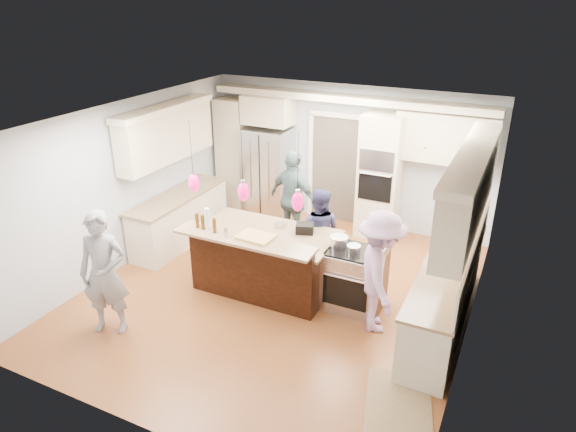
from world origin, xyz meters
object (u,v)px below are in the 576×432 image
(refrigerator, at_px, (268,172))
(kitchen_island, at_px, (266,259))
(person_bar_end, at_px, (104,273))
(island_range, at_px, (355,279))
(person_far_left, at_px, (319,232))

(refrigerator, bearing_deg, kitchen_island, -63.12)
(refrigerator, relative_size, person_bar_end, 1.03)
(island_range, bearing_deg, person_far_left, 140.71)
(person_bar_end, distance_m, person_far_left, 3.29)
(person_bar_end, relative_size, person_far_left, 1.19)
(refrigerator, distance_m, person_bar_end, 4.44)
(kitchen_island, bearing_deg, refrigerator, 116.88)
(island_range, relative_size, person_far_left, 0.63)
(island_range, bearing_deg, kitchen_island, -176.91)
(person_far_left, bearing_deg, island_range, 134.64)
(refrigerator, height_order, person_far_left, refrigerator)
(kitchen_island, xyz_separation_m, person_bar_end, (-1.39, -1.87, 0.39))
(kitchen_island, bearing_deg, island_range, 3.09)
(island_range, relative_size, person_bar_end, 0.53)
(island_range, height_order, person_far_left, person_far_left)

